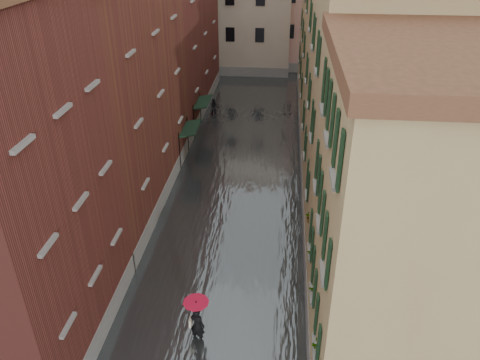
% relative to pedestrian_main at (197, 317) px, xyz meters
% --- Properties ---
extents(ground, '(120.00, 120.00, 0.00)m').
position_rel_pedestrian_main_xyz_m(ground, '(0.33, 1.65, -1.28)').
color(ground, slate).
rests_on(ground, ground).
extents(floodwater, '(10.00, 60.00, 0.20)m').
position_rel_pedestrian_main_xyz_m(floodwater, '(0.33, 14.65, -1.18)').
color(floodwater, '#404546').
rests_on(floodwater, ground).
extents(building_left_mid, '(6.00, 14.00, 12.50)m').
position_rel_pedestrian_main_xyz_m(building_left_mid, '(-6.67, 10.65, 4.97)').
color(building_left_mid, '#592F1C').
rests_on(building_left_mid, ground).
extents(building_left_far, '(6.00, 16.00, 14.00)m').
position_rel_pedestrian_main_xyz_m(building_left_far, '(-6.67, 25.65, 5.72)').
color(building_left_far, maroon).
rests_on(building_left_far, ground).
extents(building_right_near, '(6.00, 8.00, 11.50)m').
position_rel_pedestrian_main_xyz_m(building_right_near, '(7.33, -0.35, 4.47)').
color(building_right_near, '#A38054').
rests_on(building_right_near, ground).
extents(building_right_mid, '(6.00, 14.00, 13.00)m').
position_rel_pedestrian_main_xyz_m(building_right_mid, '(7.33, 10.65, 5.22)').
color(building_right_mid, tan).
rests_on(building_right_mid, ground).
extents(building_right_far, '(6.00, 16.00, 11.50)m').
position_rel_pedestrian_main_xyz_m(building_right_far, '(7.33, 25.65, 4.47)').
color(building_right_far, '#A38054').
rests_on(building_right_far, ground).
extents(building_end_cream, '(12.00, 9.00, 13.00)m').
position_rel_pedestrian_main_xyz_m(building_end_cream, '(-2.67, 39.65, 5.22)').
color(building_end_cream, beige).
rests_on(building_end_cream, ground).
extents(building_end_pink, '(10.00, 9.00, 12.00)m').
position_rel_pedestrian_main_xyz_m(building_end_pink, '(6.33, 41.65, 4.72)').
color(building_end_pink, tan).
rests_on(building_end_pink, ground).
extents(awning_near, '(1.09, 2.82, 2.80)m').
position_rel_pedestrian_main_xyz_m(awning_near, '(-3.16, 15.45, 1.19)').
color(awning_near, black).
rests_on(awning_near, ground).
extents(awning_far, '(1.09, 3.01, 2.80)m').
position_rel_pedestrian_main_xyz_m(awning_far, '(-3.15, 20.61, 1.19)').
color(awning_far, black).
rests_on(awning_far, ground).
extents(window_planters, '(0.59, 8.08, 0.84)m').
position_rel_pedestrian_main_xyz_m(window_planters, '(4.45, 0.86, 2.23)').
color(window_planters, brown).
rests_on(window_planters, ground).
extents(pedestrian_main, '(1.01, 1.01, 2.06)m').
position_rel_pedestrian_main_xyz_m(pedestrian_main, '(0.00, 0.00, 0.00)').
color(pedestrian_main, black).
rests_on(pedestrian_main, ground).
extents(pedestrian_far, '(0.86, 0.72, 1.57)m').
position_rel_pedestrian_main_xyz_m(pedestrian_far, '(-2.78, 24.07, -0.49)').
color(pedestrian_far, black).
rests_on(pedestrian_far, ground).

